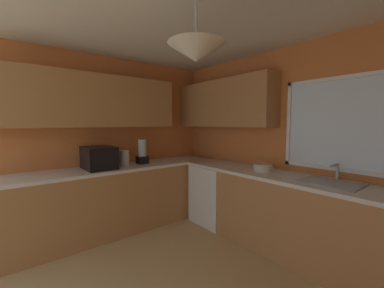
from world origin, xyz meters
The scene contains 9 objects.
room_shell centered at (-0.41, 0.46, 1.70)m, with size 4.25×3.42×2.52m.
counter_run_left centered at (-1.76, 0.00, 0.45)m, with size 0.65×3.03×0.91m.
counter_run_back centered at (0.21, 1.34, 0.45)m, with size 3.34×0.65×0.91m.
dishwasher centered at (-1.10, 1.31, 0.43)m, with size 0.60×0.60×0.86m, color white.
microwave centered at (-1.76, -0.21, 1.05)m, with size 0.48×0.36×0.29m, color black.
kettle centered at (-1.74, 0.14, 1.02)m, with size 0.13×0.13×0.22m, color #B7B7BC.
sink_assembly centered at (0.49, 1.35, 0.92)m, with size 0.53×0.40×0.19m.
bowl centered at (-0.30, 1.34, 0.95)m, with size 0.23×0.23×0.09m, color beige.
blender_appliance centered at (-1.76, 0.42, 1.07)m, with size 0.15×0.15×0.36m.
Camera 1 is at (1.44, -1.19, 1.50)m, focal length 22.22 mm.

